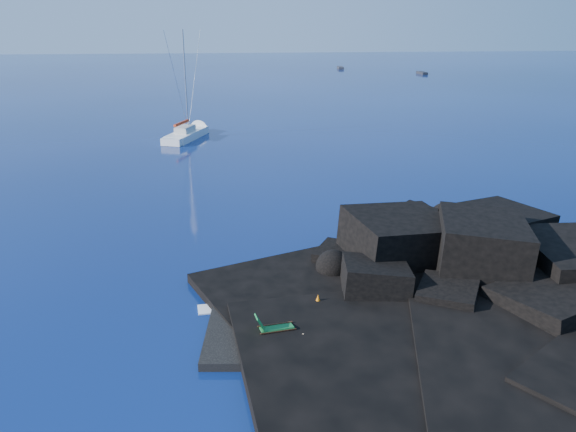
% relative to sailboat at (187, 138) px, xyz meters
% --- Properties ---
extents(ground, '(400.00, 400.00, 0.00)m').
position_rel_sailboat_xyz_m(ground, '(3.01, -41.72, 0.00)').
color(ground, '#04123E').
rests_on(ground, ground).
extents(headland, '(24.00, 24.00, 3.60)m').
position_rel_sailboat_xyz_m(headland, '(16.01, -38.72, 0.00)').
color(headland, black).
rests_on(headland, ground).
extents(beach, '(9.08, 6.86, 0.70)m').
position_rel_sailboat_xyz_m(beach, '(7.51, -41.22, 0.00)').
color(beach, black).
rests_on(beach, ground).
extents(surf_foam, '(10.00, 8.00, 0.06)m').
position_rel_sailboat_xyz_m(surf_foam, '(8.01, -36.72, 0.00)').
color(surf_foam, white).
rests_on(surf_foam, ground).
extents(sailboat, '(5.97, 11.08, 11.49)m').
position_rel_sailboat_xyz_m(sailboat, '(0.00, 0.00, 0.00)').
color(sailboat, white).
rests_on(sailboat, ground).
extents(deck_chair, '(1.63, 0.91, 1.06)m').
position_rel_sailboat_xyz_m(deck_chair, '(6.08, -42.03, 0.88)').
color(deck_chair, '#17672E').
rests_on(deck_chair, beach).
extents(towel, '(1.81, 0.91, 0.05)m').
position_rel_sailboat_xyz_m(towel, '(6.63, -42.52, 0.37)').
color(towel, white).
rests_on(towel, beach).
extents(sunbather, '(1.71, 0.52, 0.25)m').
position_rel_sailboat_xyz_m(sunbather, '(6.63, -42.52, 0.52)').
color(sunbather, tan).
rests_on(sunbather, towel).
extents(marker_cone, '(0.49, 0.49, 0.56)m').
position_rel_sailboat_xyz_m(marker_cone, '(8.13, -39.83, 0.63)').
color(marker_cone, orange).
rests_on(marker_cone, beach).
extents(distant_boat_a, '(1.64, 4.38, 0.57)m').
position_rel_sailboat_xyz_m(distant_boat_a, '(34.25, 85.57, 0.00)').
color(distant_boat_a, '#2B2B31').
rests_on(distant_boat_a, ground).
extents(distant_boat_b, '(1.55, 4.17, 0.55)m').
position_rel_sailboat_xyz_m(distant_boat_b, '(50.55, 69.46, 0.00)').
color(distant_boat_b, black).
rests_on(distant_boat_b, ground).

